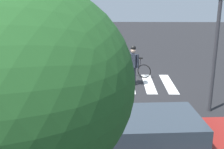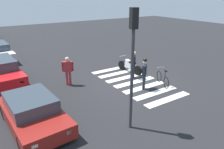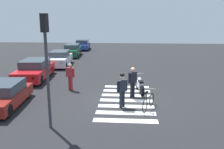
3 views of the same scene
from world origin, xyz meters
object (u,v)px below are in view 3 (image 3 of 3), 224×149
object	(u,v)px
car_red_convertible	(35,70)
traffic_light_pole	(46,54)
officer_by_motorcycle	(122,87)
leaning_bicycle	(148,102)
car_maroon_wagon	(3,95)
car_green_compact	(72,50)
police_motorcycle	(140,85)
car_white_van	(60,59)
officer_on_foot	(133,80)
car_blue_hatchback	(83,45)
pedestrian_bystander	(70,75)

from	to	relation	value
car_red_convertible	traffic_light_pole	xyz separation A→B (m)	(-7.88, -3.69, 2.38)
officer_by_motorcycle	traffic_light_pole	size ratio (longest dim) A/B	0.39
leaning_bicycle	officer_by_motorcycle	world-z (taller)	officer_by_motorcycle
car_maroon_wagon	car_green_compact	size ratio (longest dim) A/B	0.92
police_motorcycle	car_white_van	bearing A→B (deg)	42.42
leaning_bicycle	car_green_compact	world-z (taller)	car_green_compact
officer_on_foot	traffic_light_pole	world-z (taller)	traffic_light_pole
car_red_convertible	police_motorcycle	bearing A→B (deg)	-109.93
car_blue_hatchback	traffic_light_pole	distance (m)	24.95
pedestrian_bystander	car_green_compact	distance (m)	13.78
officer_by_motorcycle	pedestrian_bystander	bearing A→B (deg)	49.67
officer_on_foot	car_white_van	xyz separation A→B (m)	(8.80, 6.68, -0.34)
officer_on_foot	car_green_compact	size ratio (longest dim) A/B	0.39
car_white_van	car_green_compact	world-z (taller)	car_white_van
pedestrian_bystander	car_blue_hatchback	size ratio (longest dim) A/B	0.41
car_blue_hatchback	traffic_light_pole	bearing A→B (deg)	-172.31
car_maroon_wagon	car_white_van	world-z (taller)	car_white_van
leaning_bicycle	car_white_van	xyz separation A→B (m)	(10.57, 7.45, 0.29)
officer_on_foot	car_white_van	world-z (taller)	officer_on_foot
leaning_bicycle	car_red_convertible	size ratio (longest dim) A/B	0.34
car_maroon_wagon	pedestrian_bystander	bearing A→B (deg)	-41.75
officer_on_foot	car_green_compact	distance (m)	16.15
officer_by_motorcycle	traffic_light_pole	world-z (taller)	traffic_light_pole
officer_on_foot	leaning_bicycle	bearing A→B (deg)	-156.62
pedestrian_bystander	traffic_light_pole	size ratio (longest dim) A/B	0.37
officer_on_foot	car_red_convertible	xyz separation A→B (m)	(3.72, 7.10, -0.32)
car_red_convertible	car_green_compact	bearing A→B (deg)	-1.28
pedestrian_bystander	traffic_light_pole	world-z (taller)	traffic_light_pole
car_blue_hatchback	police_motorcycle	bearing A→B (deg)	-159.72
officer_by_motorcycle	car_white_van	distance (m)	12.11
leaning_bicycle	car_green_compact	bearing A→B (deg)	24.95
car_green_compact	traffic_light_pole	size ratio (longest dim) A/B	0.97
police_motorcycle	car_green_compact	distance (m)	15.48
traffic_light_pole	car_blue_hatchback	bearing A→B (deg)	7.69
car_maroon_wagon	car_green_compact	xyz separation A→B (m)	(16.53, 0.26, 0.06)
car_maroon_wagon	car_green_compact	world-z (taller)	car_green_compact
officer_by_motorcycle	car_maroon_wagon	world-z (taller)	officer_by_motorcycle
police_motorcycle	traffic_light_pole	distance (m)	6.94
car_white_van	traffic_light_pole	size ratio (longest dim) A/B	0.94
police_motorcycle	leaning_bicycle	world-z (taller)	police_motorcycle
car_white_van	police_motorcycle	bearing A→B (deg)	-137.58
officer_by_motorcycle	car_green_compact	bearing A→B (deg)	21.26
police_motorcycle	officer_on_foot	world-z (taller)	officer_on_foot
officer_on_foot	car_green_compact	bearing A→B (deg)	25.14
officer_by_motorcycle	car_white_van	size ratio (longest dim) A/B	0.42
officer_on_foot	car_red_convertible	world-z (taller)	officer_on_foot
leaning_bicycle	car_white_van	size ratio (longest dim) A/B	0.37
officer_on_foot	car_red_convertible	distance (m)	8.03
police_motorcycle	leaning_bicycle	distance (m)	2.77
car_maroon_wagon	leaning_bicycle	bearing A→B (deg)	-88.91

